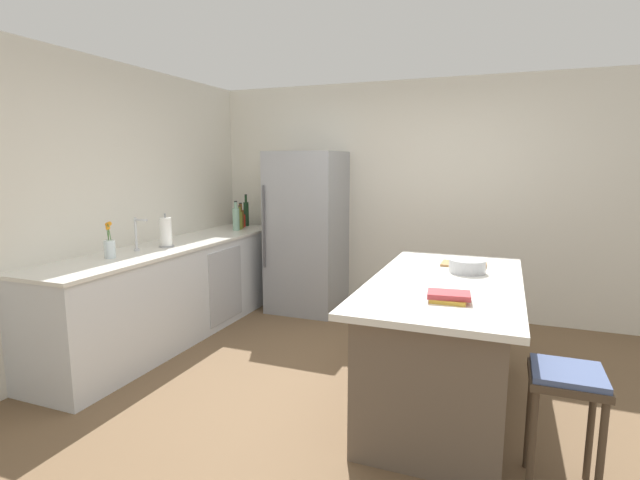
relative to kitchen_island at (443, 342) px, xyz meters
The scene contains 18 objects.
ground_plane 0.73m from the kitchen_island, 169.19° to the right, with size 7.20×7.20×0.00m, color brown.
wall_rear 2.37m from the kitchen_island, 104.76° to the left, with size 6.00×0.10×2.60m, color silver.
wall_left 3.13m from the kitchen_island, behind, with size 0.10×6.00×2.60m, color silver.
counter_run_left 2.68m from the kitchen_island, behind, with size 0.69×3.09×0.92m.
kitchen_island is the anchor object (origin of this frame).
refrigerator 2.51m from the kitchen_island, 135.54° to the left, with size 0.79×0.75×1.83m.
bar_stool 1.00m from the kitchen_island, 45.99° to the right, with size 0.36×0.36×0.67m.
sink_faucet 2.75m from the kitchen_island, behind, with size 0.15×0.05×0.30m.
flower_vase 2.74m from the kitchen_island, behind, with size 0.09×0.09×0.30m.
paper_towel_roll 2.68m from the kitchen_island, behind, with size 0.14×0.14×0.31m.
wine_bottle 3.32m from the kitchen_island, 144.47° to the left, with size 0.06×0.06×0.39m.
hot_sauce_bottle 3.24m from the kitchen_island, 145.75° to the left, with size 0.05×0.05×0.20m.
whiskey_bottle 3.17m from the kitchen_island, 147.03° to the left, with size 0.08×0.08×0.30m.
olive_oil_bottle 3.08m from the kitchen_island, 148.10° to the left, with size 0.06×0.06×0.28m.
gin_bottle 3.04m from the kitchen_island, 149.53° to the left, with size 0.08×0.08×0.34m.
cookbook_stack 0.70m from the kitchen_island, 81.56° to the right, with size 0.26×0.19×0.05m.
mixing_bowl 0.59m from the kitchen_island, 68.53° to the left, with size 0.26×0.26×0.10m.
cutting_board 0.71m from the kitchen_island, 82.22° to the left, with size 0.34×0.21×0.02m.
Camera 1 is at (0.92, -3.18, 1.70)m, focal length 26.82 mm.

